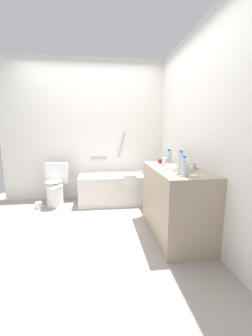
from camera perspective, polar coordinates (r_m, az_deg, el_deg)
The scene contains 16 objects.
ground_plane at distance 2.95m, azimuth -10.41°, elevation -16.21°, with size 3.78×3.78×0.00m, color #9E9389.
wall_back_tiled at distance 4.05m, azimuth -9.90°, elevation 9.97°, with size 3.18×0.10×2.58m, color white.
wall_right_mirror at distance 2.91m, azimuth 18.62°, elevation 9.50°, with size 0.10×3.13×2.58m, color white.
bathtub at distance 3.83m, azimuth -0.92°, elevation -5.19°, with size 1.56×0.65×1.27m.
toilet at distance 3.84m, azimuth -18.78°, elevation -4.58°, with size 0.39×0.51×0.75m.
vanity_counter at distance 2.71m, azimuth 13.32°, elevation -9.00°, with size 0.57×1.18×0.85m, color tan.
sink_basin at distance 2.53m, azimuth 14.31°, elevation 0.19°, with size 0.32×0.32×0.05m, color white.
sink_faucet at distance 2.60m, azimuth 18.21°, elevation 0.39°, with size 0.11×0.15×0.07m.
water_bottle_0 at distance 2.16m, azimuth 15.63°, elevation 0.30°, with size 0.06×0.06×0.21m.
water_bottle_1 at distance 2.24m, azimuth 14.77°, elevation 1.30°, with size 0.07×0.07×0.25m.
water_bottle_2 at distance 2.86m, azimuth 11.70°, elevation 2.84°, with size 0.07×0.07×0.21m.
drinking_glass_0 at distance 2.76m, azimuth 10.53°, elevation 1.72°, with size 0.07×0.07×0.10m, color white.
drinking_glass_1 at distance 2.32m, azimuth 16.28°, elevation -0.17°, with size 0.06×0.06×0.10m, color white.
amenity_basket at distance 2.97m, azimuth 10.29°, elevation 1.82°, with size 0.14×0.10×0.05m, color maroon.
soap_dish at distance 2.16m, azimuth 17.92°, elevation -2.11°, with size 0.09×0.06×0.02m, color white.
toilet_paper_roll at distance 3.86m, azimuth -22.82°, elevation -9.41°, with size 0.11×0.11×0.11m, color white.
Camera 1 is at (0.19, -2.63, 1.31)m, focal length 22.25 mm.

